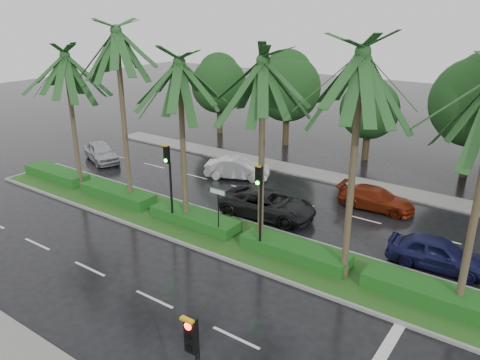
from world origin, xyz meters
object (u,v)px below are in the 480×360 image
Objects in this scene: car_white at (237,168)px; street_sign at (218,201)px; car_silver at (101,152)px; car_darkgrey at (268,204)px; car_blue at (437,253)px; signal_median_left at (169,173)px; car_red at (376,198)px.

street_sign is at bearing -173.83° from car_white.
car_white is (-4.50, 7.88, -1.42)m from street_sign.
car_silver reaches higher than car_white.
car_darkgrey is (0.50, 3.79, -1.38)m from street_sign.
car_blue reaches higher than car_silver.
car_blue is (14.00, -4.36, 0.02)m from car_white.
signal_median_left is at bearing 102.03° from car_blue.
street_sign reaches higher than car_red.
car_silver is at bearing 161.52° from street_sign.
car_white is at bearing 43.98° from car_darkgrey.
street_sign is at bearing 3.47° from signal_median_left.
car_white is at bearing -52.82° from car_silver.
signal_median_left is 13.25m from car_silver.
car_red is (5.00, 8.28, -1.49)m from street_sign.
car_red is at bearing 38.90° from car_blue.
signal_median_left is at bearing -91.55° from car_silver.
signal_median_left is 0.81× the size of car_darkgrey.
street_sign is at bearing 165.74° from car_darkgrey.
signal_median_left reaches higher than car_darkgrey.
signal_median_left is 1.02× the size of car_white.
car_silver is at bearing 81.75° from car_white.
signal_median_left reaches higher than car_silver.
car_silver is 1.00× the size of car_white.
car_red is at bearing -58.82° from car_silver.
car_blue is (9.00, -0.27, -0.02)m from car_darkgrey.
car_white is 6.46m from car_darkgrey.
car_red is at bearing 58.88° from street_sign.
car_darkgrey is (3.50, 3.97, -2.25)m from signal_median_left.
car_white is (-1.50, 8.06, -2.30)m from signal_median_left.
car_darkgrey is (15.48, -1.22, 0.02)m from car_silver.
signal_median_left is 3.13m from street_sign.
car_blue is (24.48, -1.49, 0.00)m from car_silver.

